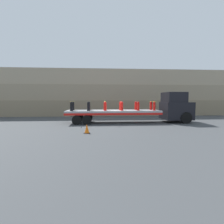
# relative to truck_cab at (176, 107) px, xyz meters

# --- Properties ---
(ground_plane) EXTENTS (120.00, 120.00, 0.00)m
(ground_plane) POSITION_rel_truck_cab_xyz_m (-6.59, 0.00, -1.53)
(ground_plane) COLOR #3F4244
(rock_cliff) EXTENTS (60.00, 3.30, 6.56)m
(rock_cliff) POSITION_rel_truck_cab_xyz_m (-6.59, 8.15, 1.75)
(rock_cliff) COLOR #84755B
(rock_cliff) RESTS_ON ground_plane
(truck_cab) EXTENTS (2.74, 2.74, 3.08)m
(truck_cab) POSITION_rel_truck_cab_xyz_m (0.00, 0.00, 0.00)
(truck_cab) COLOR black
(truck_cab) RESTS_ON ground_plane
(flatbed_trailer) EXTENTS (9.31, 2.62, 1.26)m
(flatbed_trailer) POSITION_rel_truck_cab_xyz_m (-7.13, 0.00, -0.50)
(flatbed_trailer) COLOR gray
(flatbed_trailer) RESTS_ON ground_plane
(fire_hydrant_black_near_0) EXTENTS (0.31, 0.52, 0.88)m
(fire_hydrant_black_near_0) POSITION_rel_truck_cab_xyz_m (-10.65, -0.56, 0.16)
(fire_hydrant_black_near_0) COLOR black
(fire_hydrant_black_near_0) RESTS_ON flatbed_trailer
(fire_hydrant_black_far_0) EXTENTS (0.31, 0.52, 0.88)m
(fire_hydrant_black_far_0) POSITION_rel_truck_cab_xyz_m (-10.65, 0.56, 0.16)
(fire_hydrant_black_far_0) COLOR black
(fire_hydrant_black_far_0) RESTS_ON flatbed_trailer
(fire_hydrant_black_near_1) EXTENTS (0.31, 0.52, 0.88)m
(fire_hydrant_black_near_1) POSITION_rel_truck_cab_xyz_m (-9.02, -0.56, 0.16)
(fire_hydrant_black_near_1) COLOR black
(fire_hydrant_black_near_1) RESTS_ON flatbed_trailer
(fire_hydrant_black_far_1) EXTENTS (0.31, 0.52, 0.88)m
(fire_hydrant_black_far_1) POSITION_rel_truck_cab_xyz_m (-9.02, 0.56, 0.16)
(fire_hydrant_black_far_1) COLOR black
(fire_hydrant_black_far_1) RESTS_ON flatbed_trailer
(fire_hydrant_red_near_2) EXTENTS (0.31, 0.52, 0.88)m
(fire_hydrant_red_near_2) POSITION_rel_truck_cab_xyz_m (-7.40, -0.56, 0.16)
(fire_hydrant_red_near_2) COLOR red
(fire_hydrant_red_near_2) RESTS_ON flatbed_trailer
(fire_hydrant_red_far_2) EXTENTS (0.31, 0.52, 0.88)m
(fire_hydrant_red_far_2) POSITION_rel_truck_cab_xyz_m (-7.40, 0.56, 0.16)
(fire_hydrant_red_far_2) COLOR red
(fire_hydrant_red_far_2) RESTS_ON flatbed_trailer
(fire_hydrant_red_near_3) EXTENTS (0.31, 0.52, 0.88)m
(fire_hydrant_red_near_3) POSITION_rel_truck_cab_xyz_m (-5.78, -0.56, 0.16)
(fire_hydrant_red_near_3) COLOR red
(fire_hydrant_red_near_3) RESTS_ON flatbed_trailer
(fire_hydrant_red_far_3) EXTENTS (0.31, 0.52, 0.88)m
(fire_hydrant_red_far_3) POSITION_rel_truck_cab_xyz_m (-5.78, 0.56, 0.16)
(fire_hydrant_red_far_3) COLOR red
(fire_hydrant_red_far_3) RESTS_ON flatbed_trailer
(fire_hydrant_red_near_4) EXTENTS (0.31, 0.52, 0.88)m
(fire_hydrant_red_near_4) POSITION_rel_truck_cab_xyz_m (-4.16, -0.56, 0.16)
(fire_hydrant_red_near_4) COLOR red
(fire_hydrant_red_near_4) RESTS_ON flatbed_trailer
(fire_hydrant_red_far_4) EXTENTS (0.31, 0.52, 0.88)m
(fire_hydrant_red_far_4) POSITION_rel_truck_cab_xyz_m (-4.16, 0.56, 0.16)
(fire_hydrant_red_far_4) COLOR red
(fire_hydrant_red_far_4) RESTS_ON flatbed_trailer
(fire_hydrant_red_near_5) EXTENTS (0.31, 0.52, 0.88)m
(fire_hydrant_red_near_5) POSITION_rel_truck_cab_xyz_m (-2.53, -0.56, 0.16)
(fire_hydrant_red_near_5) COLOR red
(fire_hydrant_red_near_5) RESTS_ON flatbed_trailer
(fire_hydrant_red_far_5) EXTENTS (0.31, 0.52, 0.88)m
(fire_hydrant_red_far_5) POSITION_rel_truck_cab_xyz_m (-2.53, 0.56, 0.16)
(fire_hydrant_red_far_5) COLOR red
(fire_hydrant_red_far_5) RESTS_ON flatbed_trailer
(cargo_strap_rear) EXTENTS (0.05, 2.73, 0.01)m
(cargo_strap_rear) POSITION_rel_truck_cab_xyz_m (-10.65, 0.00, 0.62)
(cargo_strap_rear) COLOR yellow
(cargo_strap_rear) RESTS_ON fire_hydrant_black_near_0
(cargo_strap_middle) EXTENTS (0.05, 2.73, 0.01)m
(cargo_strap_middle) POSITION_rel_truck_cab_xyz_m (-7.40, 0.00, 0.62)
(cargo_strap_middle) COLOR yellow
(cargo_strap_middle) RESTS_ON fire_hydrant_red_near_2
(cargo_strap_front) EXTENTS (0.05, 2.73, 0.01)m
(cargo_strap_front) POSITION_rel_truck_cab_xyz_m (-2.53, 0.00, 0.62)
(cargo_strap_front) COLOR yellow
(cargo_strap_front) RESTS_ON fire_hydrant_red_near_5
(traffic_cone) EXTENTS (0.42, 0.42, 0.66)m
(traffic_cone) POSITION_rel_truck_cab_xyz_m (-8.88, -5.24, -1.21)
(traffic_cone) COLOR black
(traffic_cone) RESTS_ON ground_plane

